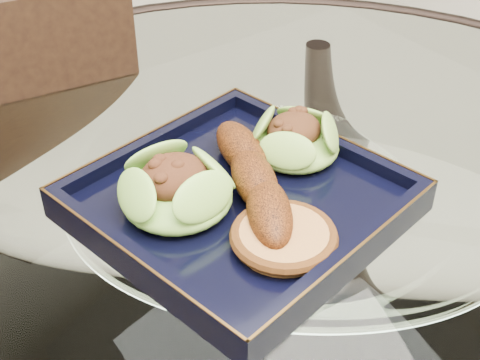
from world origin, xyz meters
TOP-DOWN VIEW (x-y plane):
  - dining_table at (-0.00, -0.00)m, footprint 1.13×1.13m
  - dining_chair at (-0.17, 0.28)m, footprint 0.43×0.43m
  - navy_plate at (-0.04, 0.03)m, footprint 0.32×0.32m
  - lettuce_wrap_left at (-0.10, 0.05)m, footprint 0.14×0.14m
  - lettuce_wrap_right at (0.05, 0.06)m, footprint 0.12×0.12m
  - roasted_plantain at (-0.03, 0.03)m, footprint 0.11×0.19m
  - crumb_patty at (-0.05, -0.05)m, footprint 0.09×0.09m

SIDE VIEW (x-z plane):
  - dining_chair at x=-0.17m, z-range 0.05..0.94m
  - dining_table at x=0.00m, z-range 0.21..0.98m
  - navy_plate at x=-0.04m, z-range 0.76..0.78m
  - crumb_patty at x=-0.05m, z-range 0.78..0.80m
  - lettuce_wrap_right at x=0.05m, z-range 0.78..0.82m
  - roasted_plantain at x=-0.03m, z-range 0.78..0.82m
  - lettuce_wrap_left at x=-0.10m, z-range 0.78..0.82m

